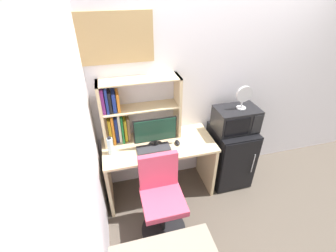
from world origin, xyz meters
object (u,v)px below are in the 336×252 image
(hutch_bookshelf, at_px, (127,112))
(desk_chair, at_px, (162,201))
(water_bottle, at_px, (110,146))
(wall_corkboard, at_px, (116,38))
(computer_mouse, at_px, (177,143))
(monitor, at_px, (155,132))
(microwave, at_px, (236,119))
(keyboard, at_px, (154,148))
(desk_fan, at_px, (244,96))
(mini_fridge, at_px, (230,155))

(hutch_bookshelf, height_order, desk_chair, hutch_bookshelf)
(water_bottle, height_order, wall_corkboard, wall_corkboard)
(computer_mouse, bearing_deg, wall_corkboard, 147.96)
(monitor, relative_size, microwave, 0.94)
(keyboard, relative_size, desk_chair, 0.40)
(water_bottle, height_order, desk_fan, desk_fan)
(desk_fan, bearing_deg, microwave, 171.80)
(desk_chair, bearing_deg, keyboard, 88.00)
(water_bottle, distance_m, desk_chair, 0.80)
(monitor, bearing_deg, mini_fridge, 1.79)
(monitor, relative_size, desk_chair, 0.51)
(mini_fridge, bearing_deg, water_bottle, -178.86)
(water_bottle, xyz_separation_m, desk_chair, (0.45, -0.49, -0.45))
(hutch_bookshelf, relative_size, water_bottle, 4.10)
(monitor, xyz_separation_m, microwave, (1.00, 0.03, -0.01))
(mini_fridge, bearing_deg, computer_mouse, -175.85)
(monitor, relative_size, keyboard, 1.28)
(keyboard, xyz_separation_m, water_bottle, (-0.46, 0.05, 0.09))
(desk_chair, bearing_deg, monitor, 83.99)
(keyboard, distance_m, desk_fan, 1.19)
(hutch_bookshelf, distance_m, water_bottle, 0.42)
(computer_mouse, relative_size, microwave, 0.19)
(computer_mouse, bearing_deg, microwave, 4.38)
(keyboard, xyz_separation_m, desk_chair, (-0.02, -0.44, -0.36))
(hutch_bookshelf, distance_m, computer_mouse, 0.68)
(keyboard, bearing_deg, desk_chair, -92.00)
(monitor, bearing_deg, desk_fan, 1.55)
(desk_chair, bearing_deg, hutch_bookshelf, 107.15)
(monitor, height_order, wall_corkboard, wall_corkboard)
(hutch_bookshelf, bearing_deg, microwave, -8.28)
(computer_mouse, distance_m, microwave, 0.77)
(water_bottle, height_order, desk_chair, water_bottle)
(keyboard, relative_size, desk_fan, 1.34)
(wall_corkboard, bearing_deg, monitor, -47.46)
(hutch_bookshelf, relative_size, wall_corkboard, 1.22)
(computer_mouse, relative_size, desk_chair, 0.10)
(desk_fan, bearing_deg, water_bottle, -179.01)
(keyboard, xyz_separation_m, computer_mouse, (0.29, 0.02, 0.01))
(monitor, distance_m, desk_chair, 0.74)
(keyboard, xyz_separation_m, microwave, (1.04, 0.08, 0.18))
(mini_fridge, relative_size, microwave, 1.59)
(hutch_bookshelf, xyz_separation_m, mini_fridge, (1.27, -0.19, -0.74))
(computer_mouse, xyz_separation_m, desk_chair, (-0.30, -0.47, -0.37))
(monitor, bearing_deg, keyboard, -127.12)
(water_bottle, distance_m, wall_corkboard, 1.10)
(desk_chair, bearing_deg, desk_fan, 25.30)
(desk_fan, relative_size, wall_corkboard, 0.39)
(hutch_bookshelf, distance_m, microwave, 1.30)
(hutch_bookshelf, relative_size, keyboard, 2.36)
(mini_fridge, distance_m, microwave, 0.55)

